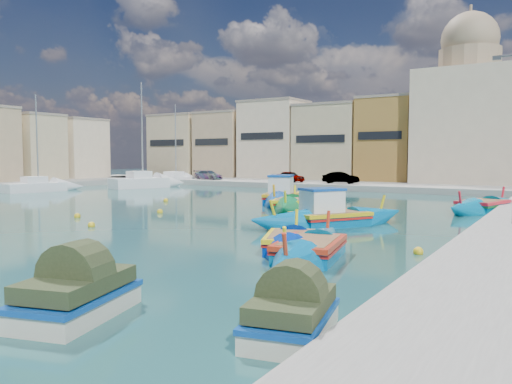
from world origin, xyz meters
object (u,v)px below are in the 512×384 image
Objects in this scene: tender_near at (77,297)px; tender_far at (292,317)px; luzzu_green at (290,206)px; yacht_north at (183,180)px; church_block at (468,111)px; yacht_mid at (51,187)px; luzzu_blue_south at (310,252)px; luzzu_cyan_mid at (483,207)px; luzzu_turquoise_cabin at (330,219)px; luzzu_cyan_south at (291,245)px; yacht_midnorth at (155,183)px; luzzu_blue_cabin at (282,198)px.

tender_far is (4.51, 1.45, -0.05)m from tender_near.
yacht_north reaches higher than luzzu_green.
yacht_mid is at bearing -141.33° from church_block.
luzzu_blue_south is at bearing 113.12° from tender_far.
luzzu_cyan_mid is at bearing -78.53° from church_block.
luzzu_cyan_mid is 2.72× the size of tender_near.
yacht_mid is at bearing -175.99° from luzzu_cyan_mid.
luzzu_cyan_mid is 0.84× the size of yacht_north.
luzzu_turquoise_cabin reaches higher than luzzu_green.
tender_far is at bearing -66.88° from luzzu_blue_south.
luzzu_cyan_south is 8.77m from tender_far.
luzzu_turquoise_cabin is 34.24m from yacht_midnorth.
luzzu_green is (2.39, -3.17, -0.13)m from luzzu_blue_cabin.
luzzu_turquoise_cabin is 11.74m from luzzu_blue_cabin.
luzzu_cyan_south is 2.54× the size of tender_far.
yacht_mid is at bearing -178.67° from luzzu_blue_cabin.
church_block is 52.36m from tender_near.
tender_near is at bearing -52.17° from yacht_north.
luzzu_green is 0.79× the size of yacht_mid.
luzzu_blue_cabin is 3.97m from luzzu_green.
yacht_north reaches higher than luzzu_blue_cabin.
luzzu_blue_cabin is 1.12× the size of luzzu_blue_south.
yacht_midnorth is 10.86m from yacht_mid.
luzzu_cyan_mid reaches higher than tender_far.
yacht_midnorth reaches higher than luzzu_blue_cabin.
luzzu_blue_south is at bearing -23.88° from yacht_mid.
luzzu_cyan_mid is at bearing 80.54° from tender_near.
yacht_north is 7.76m from yacht_midnorth.
tender_near is 0.32× the size of yacht_mid.
tender_far is at bearing -43.39° from yacht_midnorth.
yacht_midnorth is (-31.73, 25.92, 0.24)m from luzzu_blue_south.
luzzu_green is 1.12× the size of luzzu_cyan_south.
luzzu_cyan_south is at bearing -59.90° from luzzu_blue_cabin.
luzzu_cyan_mid is 27.47m from tender_near.
yacht_midnorth is at bearing 156.64° from luzzu_blue_cabin.
luzzu_blue_cabin is at bearing -170.81° from luzzu_cyan_mid.
church_block is 44.29m from luzzu_blue_south.
luzzu_cyan_south is 0.58× the size of yacht_midnorth.
yacht_midnorth is (-29.64, -17.56, -7.92)m from church_block.
luzzu_cyan_south is 2.22× the size of tender_near.
luzzu_cyan_south is (9.14, -15.76, -0.16)m from luzzu_blue_cabin.
yacht_midnorth is at bearing 168.43° from luzzu_cyan_mid.
yacht_mid is (-28.38, 2.56, 0.13)m from luzzu_green.
luzzu_cyan_mid reaches higher than luzzu_blue_south.
church_block is 2.02× the size of luzzu_blue_cabin.
tender_far is (5.58, -14.62, 0.04)m from luzzu_turquoise_cabin.
luzzu_blue_cabin is 2.89× the size of tender_near.
luzzu_green reaches higher than luzzu_cyan_south.
church_block is 5.85× the size of tender_near.
yacht_mid is (-35.12, 15.16, 0.16)m from luzzu_cyan_south.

